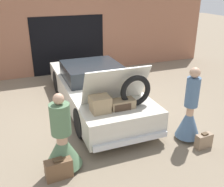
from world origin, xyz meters
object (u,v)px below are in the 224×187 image
at_px(person_left, 62,143).
at_px(car, 96,88).
at_px(suitcase_beside_left_person, 59,169).
at_px(person_right, 190,115).
at_px(suitcase_beside_right_person, 204,141).

bearing_deg(person_left, car, 151.69).
bearing_deg(suitcase_beside_left_person, person_left, 61.60).
xyz_separation_m(person_right, suitcase_beside_right_person, (0.13, -0.42, -0.46)).
xyz_separation_m(person_left, suitcase_beside_left_person, (-0.15, -0.27, -0.35)).
bearing_deg(car, person_left, -120.91).
bearing_deg(person_right, suitcase_beside_right_person, -150.77).
distance_m(person_right, suitcase_beside_right_person, 0.63).
bearing_deg(suitcase_beside_right_person, person_right, 106.73).
xyz_separation_m(car, person_left, (-1.42, -2.37, -0.01)).
bearing_deg(suitcase_beside_left_person, person_right, 4.65).
distance_m(person_left, person_right, 2.84).
relative_size(car, person_right, 2.83).
bearing_deg(car, person_right, -59.36).
relative_size(car, suitcase_beside_left_person, 9.66).
relative_size(person_left, person_right, 0.91).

